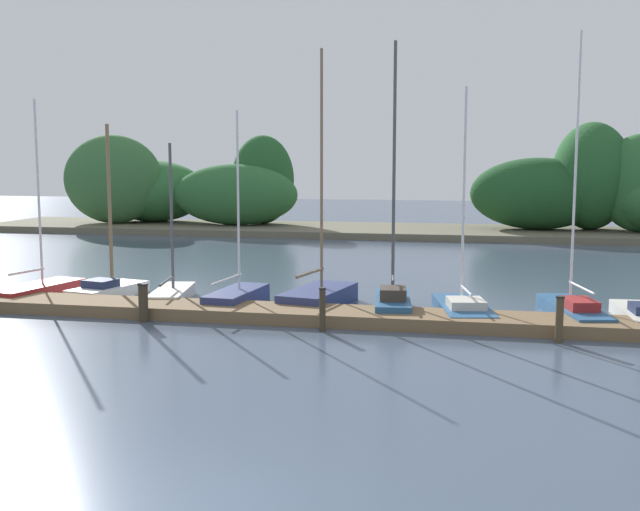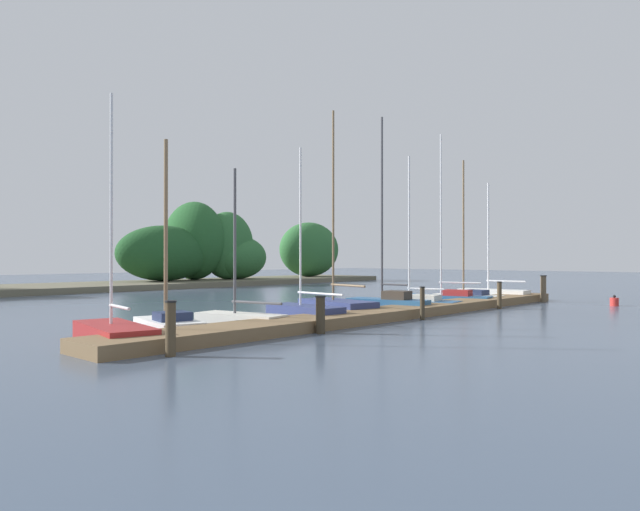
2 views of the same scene
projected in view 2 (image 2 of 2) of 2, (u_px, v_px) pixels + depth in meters
The scene contains 18 objects.
dock_pier at pixel (399, 312), 21.57m from camera, with size 24.29×1.80×0.35m.
far_shore at pixel (85, 253), 40.08m from camera, with size 56.19×8.19×6.83m.
sailboat_0 at pixel (112, 331), 15.02m from camera, with size 1.86×3.78×6.50m.
sailboat_1 at pixel (167, 320), 17.06m from camera, with size 1.86×3.20×5.72m.
sailboat_2 at pixel (237, 317), 18.60m from camera, with size 1.57×3.37×5.08m.
sailboat_3 at pixel (302, 312), 20.00m from camera, with size 1.31×3.59×6.03m.
sailboat_4 at pixel (335, 305), 22.26m from camera, with size 2.01×3.70×7.89m.
sailboat_5 at pixel (385, 301), 23.52m from camera, with size 1.43×3.71×7.95m.
sailboat_6 at pixel (413, 302), 25.03m from camera, with size 2.03×4.17×6.62m.
sailboat_7 at pixel (445, 297), 27.48m from camera, with size 1.82×4.41×8.11m.
sailboat_8 at pixel (466, 295), 28.85m from camera, with size 1.42×3.61×7.08m.
sailboat_9 at pixel (490, 293), 30.46m from camera, with size 1.36×3.87×6.15m.
mooring_piling_0 at pixel (171, 328), 12.86m from camera, with size 0.26×0.26×1.24m.
mooring_piling_1 at pixel (320, 314), 16.78m from camera, with size 0.31×0.31×1.09m.
mooring_piling_2 at pixel (422, 303), 20.51m from camera, with size 0.19×0.19×1.18m.
mooring_piling_3 at pixel (499, 295), 24.94m from camera, with size 0.22×0.22×1.17m.
mooring_piling_4 at pixel (543, 289), 28.63m from camera, with size 0.31×0.31×1.33m.
channel_buoy_0 at pixel (614, 302), 26.40m from camera, with size 0.37×0.37×0.50m.
Camera 2 is at (-17.87, -0.32, 2.19)m, focal length 32.53 mm.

